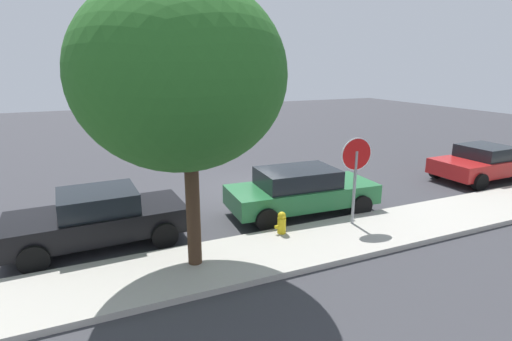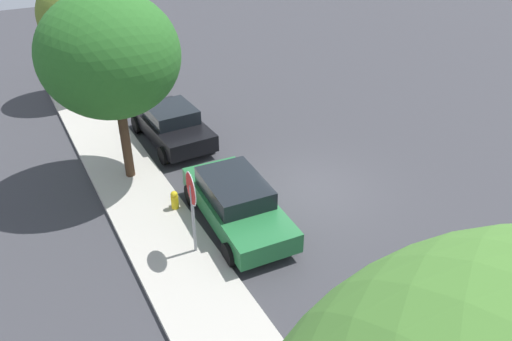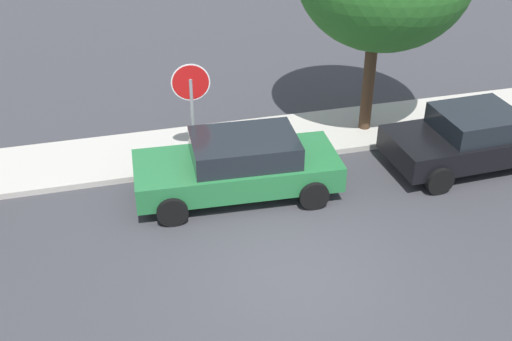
# 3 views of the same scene
# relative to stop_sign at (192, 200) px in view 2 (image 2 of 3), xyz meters

# --- Properties ---
(ground_plane) EXTENTS (60.00, 60.00, 0.00)m
(ground_plane) POSITION_rel_stop_sign_xyz_m (1.13, -4.39, -1.74)
(ground_plane) COLOR #38383D
(sidewalk_curb) EXTENTS (32.00, 2.13, 0.14)m
(sidewalk_curb) POSITION_rel_stop_sign_xyz_m (1.13, 0.54, -1.67)
(sidewalk_curb) COLOR #B2ADA3
(sidewalk_curb) RESTS_ON ground_plane
(stop_sign) EXTENTS (0.87, 0.12, 2.50)m
(stop_sign) POSITION_rel_stop_sign_xyz_m (0.00, 0.00, 0.00)
(stop_sign) COLOR gray
(stop_sign) RESTS_ON ground_plane
(parked_car_green) EXTENTS (4.47, 2.16, 1.38)m
(parked_car_green) POSITION_rel_stop_sign_xyz_m (0.71, -1.56, -1.02)
(parked_car_green) COLOR #236B38
(parked_car_green) RESTS_ON ground_plane
(parked_car_black) EXTENTS (4.17, 2.12, 1.38)m
(parked_car_black) POSITION_rel_stop_sign_xyz_m (6.31, -1.71, -1.03)
(parked_car_black) COLOR black
(parked_car_black) RESTS_ON ground_plane
(street_tree_near_corner) EXTENTS (3.08, 3.08, 5.11)m
(street_tree_near_corner) POSITION_rel_stop_sign_xyz_m (12.22, 0.01, 1.75)
(street_tree_near_corner) COLOR #513823
(street_tree_near_corner) RESTS_ON ground_plane
(street_tree_mid_block) EXTENTS (4.10, 4.10, 5.94)m
(street_tree_mid_block) POSITION_rel_stop_sign_xyz_m (4.65, 0.47, 2.36)
(street_tree_mid_block) COLOR #422D1E
(street_tree_mid_block) RESTS_ON ground_plane
(fire_hydrant) EXTENTS (0.30, 0.22, 0.72)m
(fire_hydrant) POSITION_rel_stop_sign_xyz_m (2.05, -0.21, -1.38)
(fire_hydrant) COLOR gold
(fire_hydrant) RESTS_ON ground_plane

